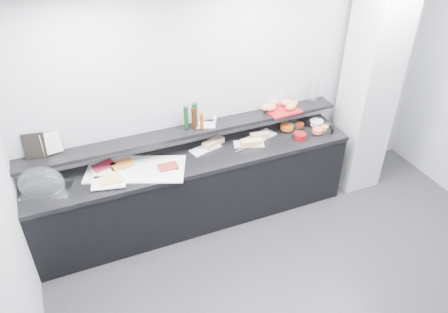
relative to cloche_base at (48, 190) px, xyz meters
name	(u,v)px	position (x,y,z in m)	size (l,w,h in m)	color
ground	(325,311)	(2.22, -1.68, -0.92)	(5.00, 5.00, 0.00)	#2D2D30
back_wall	(242,97)	(2.22, 0.32, 0.43)	(5.00, 0.02, 2.70)	#AEB1B5
ceiling	(383,35)	(2.22, -1.68, 1.78)	(5.00, 5.00, 0.00)	white
column	(369,87)	(3.72, -0.03, 0.43)	(0.50, 0.50, 2.70)	silver
buffet_cabinet	(196,191)	(1.52, 0.02, -0.50)	(3.60, 0.60, 0.85)	black
counter_top	(194,159)	(1.52, 0.02, -0.05)	(3.62, 0.62, 0.05)	black
wall_shelf	(188,131)	(1.52, 0.19, 0.21)	(3.60, 0.25, 0.04)	black
cloche_base	(48,190)	(0.00, 0.00, 0.00)	(0.45, 0.30, 0.04)	silver
cloche_dome	(41,183)	(-0.04, -0.01, 0.11)	(0.44, 0.29, 0.34)	silver
linen_runner	(136,169)	(0.88, 0.03, -0.01)	(1.01, 0.48, 0.01)	white
platter_meat_a	(106,171)	(0.58, 0.11, 0.00)	(0.28, 0.19, 0.01)	white
food_meat_a	(104,166)	(0.58, 0.18, 0.02)	(0.22, 0.14, 0.02)	maroon
platter_salmon	(123,163)	(0.77, 0.17, 0.00)	(0.29, 0.19, 0.01)	silver
food_salmon	(122,164)	(0.76, 0.13, 0.02)	(0.22, 0.14, 0.02)	#C96C29
platter_cheese	(109,182)	(0.58, -0.10, 0.00)	(0.33, 0.22, 0.01)	white
food_cheese	(112,180)	(0.61, -0.10, 0.02)	(0.22, 0.14, 0.02)	#F9C460
platter_meat_b	(159,169)	(1.10, -0.08, 0.00)	(0.32, 0.21, 0.01)	white
food_meat_b	(168,167)	(1.19, -0.10, 0.02)	(0.20, 0.13, 0.02)	maroon
sandwich_plate_left	(205,149)	(1.69, 0.12, -0.01)	(0.35, 0.15, 0.01)	white
sandwich_food_left	(213,142)	(1.80, 0.15, 0.02)	(0.26, 0.10, 0.06)	tan
tongs_left	(212,149)	(1.75, 0.06, 0.00)	(0.01, 0.01, 0.16)	#B6B8BD
sandwich_plate_mid	(249,144)	(2.18, 0.02, -0.01)	(0.34, 0.15, 0.01)	silver
sandwich_food_mid	(251,142)	(2.19, -0.02, 0.02)	(0.24, 0.09, 0.06)	#D6B670
tongs_mid	(241,150)	(2.04, -0.07, 0.00)	(0.01, 0.01, 0.16)	#B4B6BB
sandwich_plate_right	(260,137)	(2.36, 0.10, -0.01)	(0.40, 0.17, 0.01)	silver
sandwich_food_right	(260,135)	(2.35, 0.08, 0.02)	(0.22, 0.09, 0.06)	tan
tongs_right	(260,140)	(2.32, 0.04, 0.00)	(0.01, 0.01, 0.16)	#BABCC2
bowl_glass_fruit	(294,125)	(2.84, 0.15, 0.02)	(0.16, 0.16, 0.07)	white
fill_glass_fruit	(287,127)	(2.73, 0.12, 0.03)	(0.16, 0.16, 0.05)	#C94D1B
bowl_black_jam	(308,122)	(3.04, 0.15, 0.02)	(0.13, 0.13, 0.07)	black
fill_black_jam	(300,125)	(2.89, 0.10, 0.03)	(0.10, 0.10, 0.05)	#63210E
bowl_glass_cream	(316,122)	(3.12, 0.10, 0.02)	(0.17, 0.17, 0.07)	white
fill_glass_cream	(316,122)	(3.11, 0.08, 0.03)	(0.16, 0.16, 0.05)	white
bowl_red_jam	(300,136)	(2.78, -0.10, 0.02)	(0.14, 0.14, 0.07)	maroon
fill_red_jam	(299,134)	(2.77, -0.08, 0.03)	(0.12, 0.12, 0.05)	#5E140D
bowl_glass_salmon	(326,129)	(3.14, -0.08, 0.02)	(0.17, 0.17, 0.07)	white
fill_glass_salmon	(318,131)	(3.02, -0.09, 0.03)	(0.12, 0.12, 0.05)	#FF5D3E
bowl_black_fruit	(330,130)	(3.18, -0.11, 0.02)	(0.11, 0.11, 0.07)	black
fill_black_fruit	(325,128)	(3.13, -0.07, 0.03)	(0.08, 0.08, 0.05)	orange
framed_print	(34,146)	(-0.02, 0.27, 0.36)	(0.21, 0.02, 0.26)	black
print_art	(51,143)	(0.13, 0.26, 0.36)	(0.18, 0.00, 0.22)	beige
condiment_tray	(205,125)	(1.72, 0.20, 0.24)	(0.22, 0.14, 0.01)	silver
bottle_green_a	(186,118)	(1.51, 0.22, 0.37)	(0.05, 0.05, 0.26)	#0E3615
bottle_brown	(194,118)	(1.59, 0.20, 0.36)	(0.05, 0.05, 0.24)	#37180A
bottle_green_b	(195,115)	(1.61, 0.22, 0.38)	(0.06, 0.06, 0.28)	#103C18
bottle_hot	(202,121)	(1.66, 0.15, 0.33)	(0.04, 0.04, 0.18)	#A8360C
shaker_salt	(215,120)	(1.83, 0.19, 0.28)	(0.03, 0.03, 0.07)	silver
shaker_pepper	(215,118)	(1.86, 0.24, 0.28)	(0.04, 0.04, 0.07)	white
bread_tray	(283,111)	(2.68, 0.16, 0.24)	(0.38, 0.26, 0.02)	#A21117
bread_roll_nw	(267,107)	(2.50, 0.23, 0.29)	(0.15, 0.10, 0.08)	#B98746
bread_roll_n	(274,103)	(2.63, 0.30, 0.29)	(0.13, 0.08, 0.08)	#B57345
bread_roll_s	(291,107)	(2.76, 0.13, 0.29)	(0.13, 0.09, 0.08)	tan
bread_roll_se	(294,104)	(2.83, 0.18, 0.29)	(0.12, 0.08, 0.08)	#AC7641
bread_roll_midw	(271,108)	(2.54, 0.20, 0.29)	(0.14, 0.09, 0.08)	#B06F43
bread_roll_mide	(287,103)	(2.76, 0.23, 0.29)	(0.15, 0.09, 0.08)	#C47A4A
carafe	(313,91)	(3.11, 0.22, 0.38)	(0.11, 0.11, 0.30)	silver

